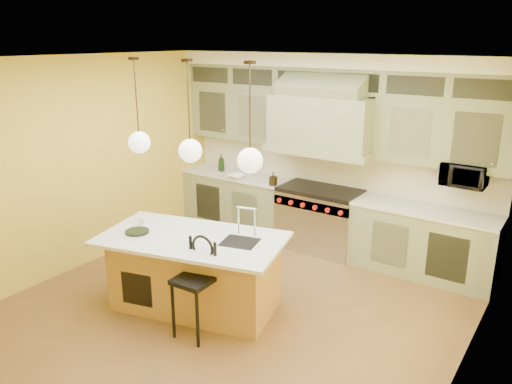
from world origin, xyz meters
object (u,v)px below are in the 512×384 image
Objects in this scene: range at (320,218)px; counter_stool at (196,281)px; microwave at (464,175)px; kitchen_island at (195,271)px.

counter_stool reaches higher than range.
microwave reaches higher than counter_stool.
kitchen_island is at bearing -133.15° from microwave.
counter_stool is at bearing -123.80° from microwave.
range is 2.18m from microwave.
kitchen_island is at bearing 129.75° from counter_stool.
microwave reaches higher than kitchen_island.
range is 2.21× the size of microwave.
kitchen_island is 0.60m from counter_stool.
microwave is at bearing 3.12° from range.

